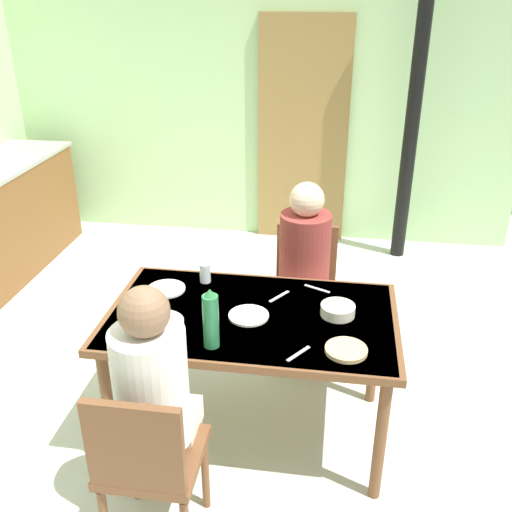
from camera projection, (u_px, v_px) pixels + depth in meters
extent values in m
plane|color=silver|center=(182.00, 409.00, 3.32)|extent=(6.93, 6.93, 0.00)
cube|color=#B0D698|center=(252.00, 91.00, 5.11)|extent=(4.74, 0.10, 2.68)
cube|color=olive|center=(303.00, 133.00, 5.13)|extent=(0.80, 0.05, 2.00)
cylinder|color=black|center=(414.00, 103.00, 4.62)|extent=(0.12, 0.12, 2.68)
cube|color=brown|center=(251.00, 318.00, 2.86)|extent=(1.44, 0.85, 0.04)
cube|color=#EAAF6A|center=(251.00, 315.00, 2.85)|extent=(1.38, 0.81, 0.00)
cylinder|color=brown|center=(109.00, 410.00, 2.79)|extent=(0.06, 0.06, 0.70)
cylinder|color=brown|center=(380.00, 439.00, 2.62)|extent=(0.06, 0.06, 0.70)
cylinder|color=brown|center=(153.00, 331.00, 3.42)|extent=(0.06, 0.06, 0.70)
cylinder|color=brown|center=(375.00, 350.00, 3.24)|extent=(0.06, 0.06, 0.70)
cube|color=brown|center=(154.00, 456.00, 2.39)|extent=(0.40, 0.40, 0.04)
cube|color=brown|center=(135.00, 450.00, 2.14)|extent=(0.38, 0.04, 0.42)
cylinder|color=brown|center=(134.00, 465.00, 2.67)|extent=(0.04, 0.04, 0.41)
cylinder|color=brown|center=(205.00, 473.00, 2.62)|extent=(0.04, 0.04, 0.41)
cube|color=brown|center=(303.00, 298.00, 3.57)|extent=(0.40, 0.40, 0.04)
cube|color=brown|center=(307.00, 256.00, 3.64)|extent=(0.38, 0.04, 0.42)
cylinder|color=brown|center=(328.00, 349.00, 3.50)|extent=(0.04, 0.04, 0.41)
cylinder|color=brown|center=(272.00, 344.00, 3.55)|extent=(0.04, 0.04, 0.41)
cylinder|color=brown|center=(330.00, 320.00, 3.81)|extent=(0.04, 0.04, 0.41)
cylinder|color=brown|center=(279.00, 316.00, 3.85)|extent=(0.04, 0.04, 0.41)
cube|color=silver|center=(164.00, 419.00, 2.50)|extent=(0.30, 0.22, 0.12)
cylinder|color=silver|center=(151.00, 387.00, 2.29)|extent=(0.30, 0.30, 0.52)
sphere|color=#846047|center=(144.00, 312.00, 2.14)|extent=(0.20, 0.20, 0.20)
cube|color=brown|center=(302.00, 303.00, 3.40)|extent=(0.30, 0.22, 0.12)
cylinder|color=maroon|center=(305.00, 256.00, 3.39)|extent=(0.30, 0.30, 0.52)
sphere|color=beige|center=(307.00, 200.00, 3.23)|extent=(0.20, 0.20, 0.20)
cylinder|color=#2A7847|center=(211.00, 321.00, 2.55)|extent=(0.07, 0.07, 0.26)
cone|color=#30753F|center=(210.00, 293.00, 2.49)|extent=(0.05, 0.05, 0.04)
cylinder|color=beige|center=(338.00, 310.00, 2.83)|extent=(0.17, 0.17, 0.05)
cylinder|color=white|center=(249.00, 316.00, 2.83)|extent=(0.20, 0.20, 0.01)
cylinder|color=white|center=(162.00, 322.00, 2.77)|extent=(0.21, 0.21, 0.01)
cylinder|color=white|center=(166.00, 289.00, 3.07)|extent=(0.20, 0.20, 0.01)
cylinder|color=silver|center=(205.00, 273.00, 3.13)|extent=(0.06, 0.06, 0.11)
cylinder|color=#DBB77A|center=(346.00, 350.00, 2.56)|extent=(0.19, 0.19, 0.02)
cube|color=silver|center=(317.00, 289.00, 3.08)|extent=(0.14, 0.08, 0.00)
cube|color=silver|center=(279.00, 296.00, 3.00)|extent=(0.10, 0.13, 0.00)
cube|color=silver|center=(298.00, 354.00, 2.54)|extent=(0.10, 0.13, 0.00)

